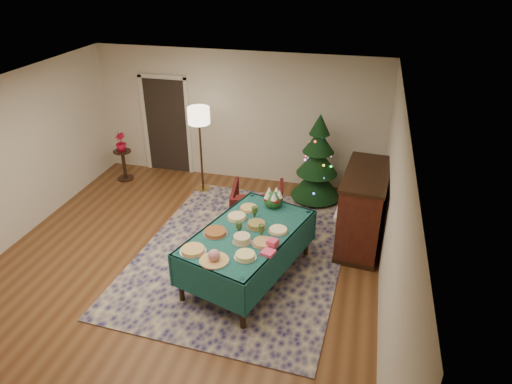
% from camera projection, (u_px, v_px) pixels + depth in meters
% --- Properties ---
extents(room_shell, '(7.00, 7.00, 7.00)m').
position_uv_depth(room_shell, '(169.00, 197.00, 6.34)').
color(room_shell, '#593319').
rests_on(room_shell, ground).
extents(doorway, '(1.08, 0.04, 2.16)m').
position_uv_depth(doorway, '(167.00, 123.00, 9.78)').
color(doorway, black).
rests_on(doorway, ground).
extents(rug, '(3.42, 4.36, 0.02)m').
position_uv_depth(rug, '(241.00, 253.00, 7.45)').
color(rug, '#181349').
rests_on(rug, ground).
extents(buffet_table, '(1.79, 2.36, 0.81)m').
position_uv_depth(buffet_table, '(248.00, 241.00, 6.63)').
color(buffet_table, black).
rests_on(buffet_table, ground).
extents(platter_0, '(0.36, 0.36, 0.05)m').
position_uv_depth(platter_0, '(193.00, 250.00, 6.11)').
color(platter_0, silver).
rests_on(platter_0, buffet_table).
extents(platter_1, '(0.39, 0.39, 0.18)m').
position_uv_depth(platter_1, '(214.00, 257.00, 5.90)').
color(platter_1, silver).
rests_on(platter_1, buffet_table).
extents(platter_2, '(0.30, 0.30, 0.07)m').
position_uv_depth(platter_2, '(245.00, 256.00, 5.98)').
color(platter_2, silver).
rests_on(platter_2, buffet_table).
extents(platter_3, '(0.36, 0.36, 0.06)m').
position_uv_depth(platter_3, '(215.00, 232.00, 6.49)').
color(platter_3, silver).
rests_on(platter_3, buffet_table).
extents(platter_4, '(0.27, 0.27, 0.11)m').
position_uv_depth(platter_4, '(242.00, 239.00, 6.29)').
color(platter_4, silver).
rests_on(platter_4, buffet_table).
extents(platter_5, '(0.32, 0.32, 0.05)m').
position_uv_depth(platter_5, '(263.00, 243.00, 6.27)').
color(platter_5, silver).
rests_on(platter_5, buffet_table).
extents(platter_6, '(0.32, 0.32, 0.06)m').
position_uv_depth(platter_6, '(237.00, 217.00, 6.86)').
color(platter_6, silver).
rests_on(platter_6, buffet_table).
extents(platter_7, '(0.30, 0.30, 0.08)m').
position_uv_depth(platter_7, '(256.00, 225.00, 6.64)').
color(platter_7, silver).
rests_on(platter_7, buffet_table).
extents(platter_8, '(0.30, 0.30, 0.05)m').
position_uv_depth(platter_8, '(278.00, 230.00, 6.55)').
color(platter_8, silver).
rests_on(platter_8, buffet_table).
extents(platter_9, '(0.30, 0.30, 0.05)m').
position_uv_depth(platter_9, '(249.00, 208.00, 7.10)').
color(platter_9, silver).
rests_on(platter_9, buffet_table).
extents(goblet_0, '(0.09, 0.09, 0.19)m').
position_uv_depth(goblet_0, '(254.00, 212.00, 6.83)').
color(goblet_0, '#2D471E').
rests_on(goblet_0, buffet_table).
extents(goblet_1, '(0.09, 0.09, 0.19)m').
position_uv_depth(goblet_1, '(261.00, 231.00, 6.39)').
color(goblet_1, '#2D471E').
rests_on(goblet_1, buffet_table).
extents(goblet_2, '(0.09, 0.09, 0.19)m').
position_uv_depth(goblet_2, '(239.00, 227.00, 6.46)').
color(goblet_2, '#2D471E').
rests_on(goblet_2, buffet_table).
extents(napkin_stack, '(0.20, 0.20, 0.04)m').
position_uv_depth(napkin_stack, '(268.00, 253.00, 6.06)').
color(napkin_stack, '#F24370').
rests_on(napkin_stack, buffet_table).
extents(gift_box, '(0.16, 0.16, 0.11)m').
position_uv_depth(gift_box, '(272.00, 243.00, 6.20)').
color(gift_box, '#E53F5F').
rests_on(gift_box, buffet_table).
extents(centerpiece, '(0.29, 0.29, 0.34)m').
position_uv_depth(centerpiece, '(273.00, 198.00, 7.13)').
color(centerpiece, '#1E4C1E').
rests_on(centerpiece, buffet_table).
extents(armchair, '(0.98, 0.94, 0.89)m').
position_uv_depth(armchair, '(258.00, 205.00, 7.98)').
color(armchair, '#45100E').
rests_on(armchair, ground).
extents(floor_lamp, '(0.43, 0.43, 1.75)m').
position_uv_depth(floor_lamp, '(199.00, 121.00, 8.75)').
color(floor_lamp, '#A57F3F').
rests_on(floor_lamp, ground).
extents(side_table, '(0.37, 0.37, 0.66)m').
position_uv_depth(side_table, '(124.00, 165.00, 9.72)').
color(side_table, black).
rests_on(side_table, ground).
extents(potted_plant, '(0.22, 0.39, 0.22)m').
position_uv_depth(potted_plant, '(121.00, 146.00, 9.51)').
color(potted_plant, '#B00C2A').
rests_on(potted_plant, side_table).
extents(christmas_tree, '(1.28, 1.28, 1.77)m').
position_uv_depth(christmas_tree, '(317.00, 163.00, 8.71)').
color(christmas_tree, black).
rests_on(christmas_tree, ground).
extents(piano, '(0.84, 1.58, 1.32)m').
position_uv_depth(piano, '(363.00, 209.00, 7.45)').
color(piano, black).
rests_on(piano, ground).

